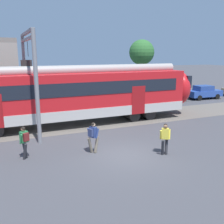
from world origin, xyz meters
name	(u,v)px	position (x,y,z in m)	size (l,w,h in m)	color
ground_plane	(125,155)	(0.00, 0.00, 0.00)	(160.00, 160.00, 0.00)	#424247
pedestrian_green	(24,140)	(-4.78, 1.60, 0.99)	(0.51, 0.71, 1.67)	#28282D
pedestrian_navy	(93,135)	(-1.41, 0.99, 0.99)	(0.71, 0.51, 1.67)	#6B6051
pedestrian_yellow	(165,136)	(1.94, -0.69, 0.99)	(0.67, 0.54, 1.67)	#28282D
parked_car_black	(169,94)	(11.10, 11.86, 0.78)	(4.00, 1.76, 1.54)	black
parked_car_blue	(204,92)	(15.79, 11.67, 0.78)	(4.07, 1.89, 1.54)	#284799
catenary_gantry	(29,66)	(-3.77, 6.90, 4.31)	(0.24, 6.64, 6.53)	gray
street_tree_right	(142,53)	(12.54, 20.51, 5.21)	(3.42, 3.42, 6.95)	brown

